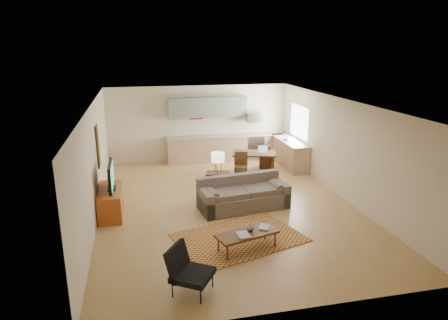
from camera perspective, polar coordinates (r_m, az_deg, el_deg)
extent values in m
plane|color=#AC814C|center=(10.65, 0.35, -6.39)|extent=(9.00, 9.00, 0.00)
plane|color=white|center=(9.94, 0.38, 8.14)|extent=(9.00, 9.00, 0.00)
plane|color=beige|center=(14.52, -3.61, 5.27)|extent=(6.50, 0.00, 6.50)
plane|color=beige|center=(6.18, 9.86, -10.37)|extent=(6.50, 0.00, 6.50)
plane|color=beige|center=(10.03, -18.05, -0.49)|extent=(0.00, 9.00, 9.00)
plane|color=beige|center=(11.36, 16.56, 1.55)|extent=(0.00, 9.00, 9.00)
cube|color=#A5A8AD|center=(14.85, 4.29, 1.94)|extent=(0.62, 0.62, 0.90)
cube|color=#A5A8AD|center=(14.64, 4.36, 6.14)|extent=(0.62, 0.40, 0.35)
cube|color=gray|center=(14.30, -2.35, 7.56)|extent=(2.80, 0.34, 0.70)
cube|color=white|center=(13.94, 10.66, 5.41)|extent=(0.02, 1.40, 1.05)
cube|color=#8F3712|center=(8.93, 2.17, -11.02)|extent=(3.05, 2.52, 0.02)
imported|color=maroon|center=(8.14, 1.96, -10.76)|extent=(0.28, 0.35, 0.03)
imported|color=navy|center=(8.56, 5.06, -9.42)|extent=(0.46, 0.48, 0.02)
imported|color=black|center=(8.36, 3.77, -9.47)|extent=(0.23, 0.23, 0.18)
imported|color=beige|center=(13.90, 9.03, 3.20)|extent=(0.09, 0.10, 0.19)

